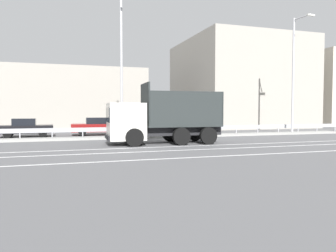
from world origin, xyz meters
name	(u,v)px	position (x,y,z in m)	size (l,w,h in m)	color
ground_plane	(181,140)	(0.00, 0.00, 0.00)	(320.00, 320.00, 0.00)	#565659
lane_strip_0	(174,147)	(-1.74, -3.71, 0.00)	(55.82, 0.16, 0.01)	silver
lane_strip_1	(185,150)	(-1.74, -5.42, 0.00)	(55.82, 0.16, 0.01)	silver
lane_strip_2	(206,157)	(-1.74, -8.00, 0.00)	(55.82, 0.16, 0.01)	silver
median_island	(170,136)	(0.00, 2.35, 0.09)	(30.70, 1.10, 0.18)	gray
median_guardrail	(165,129)	(0.00, 3.64, 0.57)	(55.82, 0.09, 0.78)	#9EA0A5
dump_truck	(151,123)	(-2.64, -1.87, 1.31)	(7.11, 2.92, 3.69)	silver
median_road_sign	(203,120)	(2.73, 2.35, 1.32)	(0.77, 0.16, 2.47)	white
street_lamp_1	(122,58)	(-3.67, 2.31, 5.82)	(0.71, 1.97, 10.70)	#ADADB2
street_lamp_2	(294,71)	(11.22, 2.41, 5.44)	(0.71, 2.06, 9.93)	#ADADB2
parked_car_2	(26,128)	(-10.49, 6.14, 0.72)	(3.99, 1.94, 1.43)	black
parked_car_3	(99,126)	(-4.90, 6.28, 0.74)	(4.57, 1.92, 1.46)	maroon
parked_car_4	(156,125)	(-0.02, 6.28, 0.75)	(4.13, 2.05, 1.45)	#A3A3A8
background_building_0	(49,99)	(-9.22, 17.82, 3.31)	(20.63, 9.36, 6.61)	gray
background_building_1	(238,84)	(13.68, 16.22, 5.37)	(13.56, 14.64, 10.74)	gray
church_tower	(214,84)	(15.66, 27.40, 6.31)	(3.60, 3.60, 13.78)	silver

